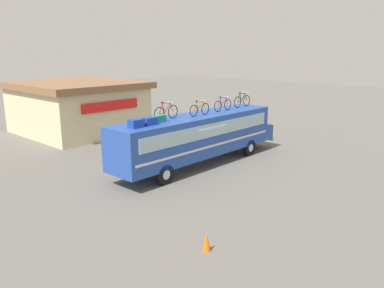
# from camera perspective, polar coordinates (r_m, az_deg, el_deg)

# --- Properties ---
(ground_plane) EXTENTS (120.00, 120.00, 0.00)m
(ground_plane) POSITION_cam_1_polar(r_m,az_deg,el_deg) (22.81, 0.73, -3.20)
(ground_plane) COLOR #605E59
(bus) EXTENTS (12.67, 2.39, 3.02)m
(bus) POSITION_cam_1_polar(r_m,az_deg,el_deg) (22.48, 1.07, 1.33)
(bus) COLOR #23479E
(bus) RESTS_ON ground
(luggage_bag_1) EXTENTS (0.67, 0.48, 0.41)m
(luggage_bag_1) POSITION_cam_1_polar(r_m,az_deg,el_deg) (18.70, -8.35, 3.04)
(luggage_bag_1) COLOR #193899
(luggage_bag_1) RESTS_ON bus
(luggage_bag_2) EXTENTS (0.71, 0.46, 0.38)m
(luggage_bag_2) POSITION_cam_1_polar(r_m,az_deg,el_deg) (19.27, -6.37, 3.38)
(luggage_bag_2) COLOR #193899
(luggage_bag_2) RESTS_ON bus
(luggage_bag_3) EXTENTS (0.65, 0.36, 0.36)m
(luggage_bag_3) POSITION_cam_1_polar(r_m,az_deg,el_deg) (20.04, -4.85, 3.79)
(luggage_bag_3) COLOR #1E7F66
(luggage_bag_3) RESTS_ON bus
(rooftop_bicycle_1) EXTENTS (1.75, 0.44, 0.97)m
(rooftop_bicycle_1) POSITION_cam_1_polar(r_m,az_deg,el_deg) (20.73, -3.88, 4.76)
(rooftop_bicycle_1) COLOR black
(rooftop_bicycle_1) RESTS_ON bus
(rooftop_bicycle_2) EXTENTS (1.66, 0.44, 0.89)m
(rooftop_bicycle_2) POSITION_cam_1_polar(r_m,az_deg,el_deg) (21.97, 1.13, 5.22)
(rooftop_bicycle_2) COLOR black
(rooftop_bicycle_2) RESTS_ON bus
(rooftop_bicycle_3) EXTENTS (1.67, 0.44, 0.91)m
(rooftop_bicycle_3) POSITION_cam_1_polar(r_m,az_deg,el_deg) (23.74, 4.61, 5.84)
(rooftop_bicycle_3) COLOR black
(rooftop_bicycle_3) RESTS_ON bus
(rooftop_bicycle_4) EXTENTS (1.76, 0.44, 0.98)m
(rooftop_bicycle_4) POSITION_cam_1_polar(r_m,az_deg,el_deg) (25.61, 7.48, 6.40)
(rooftop_bicycle_4) COLOR black
(rooftop_bicycle_4) RESTS_ON bus
(roadside_building) EXTENTS (8.81, 9.88, 4.17)m
(roadside_building) POSITION_cam_1_polar(r_m,az_deg,el_deg) (33.20, -16.67, 5.34)
(roadside_building) COLOR beige
(roadside_building) RESTS_ON ground
(traffic_cone) EXTENTS (0.29, 0.29, 0.67)m
(traffic_cone) POSITION_cam_1_polar(r_m,az_deg,el_deg) (13.41, 2.19, -14.38)
(traffic_cone) COLOR orange
(traffic_cone) RESTS_ON ground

